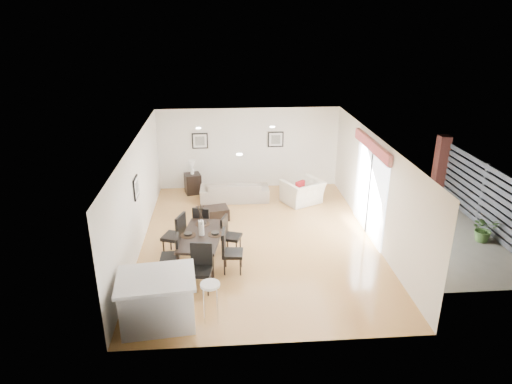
{
  "coord_description": "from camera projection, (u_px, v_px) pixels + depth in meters",
  "views": [
    {
      "loc": [
        -0.86,
        -10.62,
        5.6
      ],
      "look_at": [
        -0.03,
        0.4,
        1.21
      ],
      "focal_mm": 32.0,
      "sensor_mm": 36.0,
      "label": 1
    }
  ],
  "objects": [
    {
      "name": "dining_chair_wfar",
      "position": [
        177.0,
        233.0,
        11.03
      ],
      "size": [
        0.63,
        0.63,
        1.09
      ],
      "rotation": [
        0.0,
        0.0,
        -1.93
      ],
      "color": "black",
      "rests_on": "ground"
    },
    {
      "name": "side_table",
      "position": [
        193.0,
        183.0,
        14.99
      ],
      "size": [
        0.6,
        0.6,
        0.66
      ],
      "primitive_type": "cube",
      "rotation": [
        0.0,
        0.0,
        0.25
      ],
      "color": "black",
      "rests_on": "ground"
    },
    {
      "name": "ceiling",
      "position": [
        258.0,
        141.0,
        10.97
      ],
      "size": [
        6.0,
        8.0,
        0.02
      ],
      "primitive_type": "cube",
      "color": "white",
      "rests_on": "wall_back"
    },
    {
      "name": "courtyard_plant_a",
      "position": [
        484.0,
        229.0,
        11.81
      ],
      "size": [
        0.71,
        0.63,
        0.7
      ],
      "primitive_type": "imported",
      "rotation": [
        0.0,
        0.0,
        -0.14
      ],
      "color": "#40632A",
      "rests_on": "ground"
    },
    {
      "name": "framed_print_left_wall",
      "position": [
        136.0,
        188.0,
        10.97
      ],
      "size": [
        0.04,
        0.52,
        0.52
      ],
      "rotation": [
        0.0,
        0.0,
        1.57
      ],
      "color": "black",
      "rests_on": "wall_left"
    },
    {
      "name": "dining_chair_foot",
      "position": [
        203.0,
        222.0,
        11.74
      ],
      "size": [
        0.54,
        0.54,
        0.98
      ],
      "rotation": [
        0.0,
        0.0,
        2.86
      ],
      "color": "black",
      "rests_on": "ground"
    },
    {
      "name": "ground",
      "position": [
        258.0,
        240.0,
        11.97
      ],
      "size": [
        8.0,
        8.0,
        0.0
      ],
      "primitive_type": "plane",
      "color": "#B18748",
      "rests_on": "ground"
    },
    {
      "name": "wall_left",
      "position": [
        137.0,
        196.0,
        11.26
      ],
      "size": [
        0.04,
        8.0,
        2.7
      ],
      "primitive_type": "cube",
      "color": "white",
      "rests_on": "ground"
    },
    {
      "name": "vase",
      "position": [
        201.0,
        223.0,
        10.53
      ],
      "size": [
        0.99,
        1.51,
        0.77
      ],
      "color": "white",
      "rests_on": "dining_table"
    },
    {
      "name": "framed_print_back_left",
      "position": [
        200.0,
        141.0,
        14.93
      ],
      "size": [
        0.52,
        0.04,
        0.52
      ],
      "color": "black",
      "rests_on": "wall_back"
    },
    {
      "name": "wall_front",
      "position": [
        277.0,
        279.0,
        7.76
      ],
      "size": [
        6.0,
        0.04,
        2.7
      ],
      "primitive_type": "cube",
      "color": "white",
      "rests_on": "ground"
    },
    {
      "name": "dining_chair_enear",
      "position": [
        229.0,
        249.0,
        10.35
      ],
      "size": [
        0.5,
        0.5,
        1.03
      ],
      "rotation": [
        0.0,
        0.0,
        1.48
      ],
      "color": "black",
      "rests_on": "ground"
    },
    {
      "name": "framed_print_back_right",
      "position": [
        276.0,
        139.0,
        15.1
      ],
      "size": [
        0.52,
        0.04,
        0.52
      ],
      "color": "black",
      "rests_on": "wall_back"
    },
    {
      "name": "sofa",
      "position": [
        235.0,
        191.0,
        14.43
      ],
      "size": [
        2.17,
        0.87,
        0.63
      ],
      "primitive_type": "imported",
      "rotation": [
        0.0,
        0.0,
        3.13
      ],
      "color": "gray",
      "rests_on": "ground"
    },
    {
      "name": "courtyard_plant_b",
      "position": [
        434.0,
        199.0,
        13.66
      ],
      "size": [
        0.45,
        0.45,
        0.71
      ],
      "primitive_type": "imported",
      "rotation": [
        0.0,
        0.0,
        0.14
      ],
      "color": "#40632A",
      "rests_on": "ground"
    },
    {
      "name": "dining_table",
      "position": [
        202.0,
        238.0,
        10.68
      ],
      "size": [
        1.15,
        1.88,
        0.74
      ],
      "rotation": [
        0.0,
        0.0,
        -0.16
      ],
      "color": "black",
      "rests_on": "ground"
    },
    {
      "name": "wall_back",
      "position": [
        249.0,
        148.0,
        15.18
      ],
      "size": [
        6.0,
        0.04,
        2.7
      ],
      "primitive_type": "cube",
      "color": "white",
      "rests_on": "ground"
    },
    {
      "name": "courtyard",
      "position": [
        473.0,
        189.0,
        12.87
      ],
      "size": [
        6.0,
        6.0,
        2.0
      ],
      "color": "gray",
      "rests_on": "ground"
    },
    {
      "name": "coffee_table",
      "position": [
        213.0,
        214.0,
        13.11
      ],
      "size": [
        0.98,
        0.71,
        0.36
      ],
      "primitive_type": "cube",
      "rotation": [
        0.0,
        0.0,
        0.21
      ],
      "color": "black",
      "rests_on": "ground"
    },
    {
      "name": "armchair",
      "position": [
        303.0,
        192.0,
        14.19
      ],
      "size": [
        1.46,
        1.4,
        0.74
      ],
      "primitive_type": "imported",
      "rotation": [
        0.0,
        0.0,
        3.62
      ],
      "color": "#EDE5CC",
      "rests_on": "ground"
    },
    {
      "name": "table_lamp",
      "position": [
        192.0,
        165.0,
        14.76
      ],
      "size": [
        0.24,
        0.24,
        0.47
      ],
      "color": "white",
      "rests_on": "side_table"
    },
    {
      "name": "sliding_door",
      "position": [
        371.0,
        174.0,
        11.84
      ],
      "size": [
        0.12,
        2.7,
        2.57
      ],
      "color": "white",
      "rests_on": "wall_right"
    },
    {
      "name": "bar_stool",
      "position": [
        210.0,
        289.0,
        8.63
      ],
      "size": [
        0.38,
        0.38,
        0.83
      ],
      "color": "white",
      "rests_on": "ground"
    },
    {
      "name": "dining_chair_efar",
      "position": [
        228.0,
        233.0,
        11.2
      ],
      "size": [
        0.54,
        0.54,
        0.95
      ],
      "rotation": [
        0.0,
        0.0,
        1.24
      ],
      "color": "black",
      "rests_on": "ground"
    },
    {
      "name": "cushion",
      "position": [
        300.0,
        186.0,
        14.0
      ],
      "size": [
        0.33,
        0.3,
        0.34
      ],
      "primitive_type": "cube",
      "rotation": [
        0.0,
        0.0,
        3.85
      ],
      "color": "maroon",
      "rests_on": "armchair"
    },
    {
      "name": "dining_chair_head",
      "position": [
        201.0,
        264.0,
        9.7
      ],
      "size": [
        0.53,
        0.53,
        1.05
      ],
      "rotation": [
        0.0,
        0.0,
        -0.15
      ],
      "color": "black",
      "rests_on": "ground"
    },
    {
      "name": "kitchen_island",
      "position": [
        158.0,
        300.0,
        8.63
      ],
      "size": [
        1.56,
        1.26,
        1.02
      ],
      "rotation": [
        0.0,
        0.0,
        0.11
      ],
      "color": "silver",
      "rests_on": "ground"
    },
    {
      "name": "dining_chair_wnear",
      "position": [
        174.0,
        253.0,
        10.27
      ],
      "size": [
        0.43,
        0.43,
        0.95
      ],
      "rotation": [
        0.0,
        0.0,
        -1.57
      ],
      "color": "black",
      "rests_on": "ground"
    },
    {
      "name": "wall_right",
      "position": [
        375.0,
        189.0,
        11.68
      ],
      "size": [
        0.04,
        8.0,
        2.7
      ],
      "primitive_type": "cube",
      "color": "white",
      "rests_on": "ground"
    }
  ]
}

